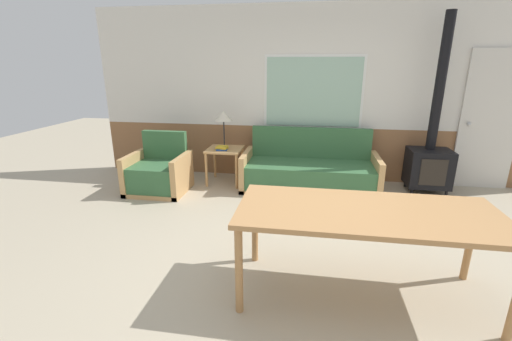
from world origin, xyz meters
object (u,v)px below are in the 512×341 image
armchair (159,174)px  table_lamp (224,117)px  dining_table (367,218)px  couch (309,172)px  wood_stove (430,153)px  side_table (225,154)px

armchair → table_lamp: size_ratio=1.50×
table_lamp → dining_table: 3.22m
couch → table_lamp: size_ratio=3.52×
couch → wood_stove: wood_stove is taller
side_table → table_lamp: bearing=106.0°
dining_table → table_lamp: bearing=124.5°
table_lamp → side_table: bearing=-74.0°
table_lamp → wood_stove: size_ratio=0.23×
dining_table → armchair: bearing=143.0°
armchair → wood_stove: (3.93, 0.61, 0.33)m
wood_stove → couch: bearing=-175.3°
side_table → armchair: bearing=-149.0°
table_lamp → couch: bearing=-6.5°
armchair → wood_stove: bearing=4.8°
armchair → dining_table: bearing=-41.0°
couch → wood_stove: size_ratio=0.80×
armchair → dining_table: size_ratio=0.43×
armchair → side_table: size_ratio=1.53×
dining_table → wood_stove: wood_stove is taller
couch → dining_table: size_ratio=1.00×
armchair → table_lamp: (0.86, 0.62, 0.78)m
armchair → wood_stove: 3.99m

